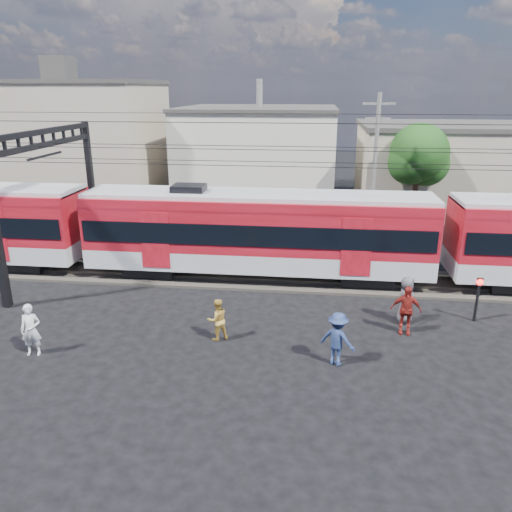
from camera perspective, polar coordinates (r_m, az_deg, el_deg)
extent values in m
plane|color=black|center=(16.99, -3.18, -12.27)|extent=(120.00, 120.00, 0.00)
cube|color=#2D2823|center=(24.10, 0.05, -2.40)|extent=(70.00, 3.40, 0.12)
cube|color=#59544C|center=(23.37, -0.17, -2.78)|extent=(70.00, 0.12, 0.12)
cube|color=#59544C|center=(24.76, 0.25, -1.52)|extent=(70.00, 0.12, 0.12)
cube|color=black|center=(27.80, -24.52, -0.61)|extent=(2.40, 2.20, 0.70)
cube|color=black|center=(25.07, -11.56, -1.24)|extent=(2.40, 2.20, 0.70)
cube|color=black|center=(23.99, 12.39, -2.22)|extent=(2.40, 2.20, 0.70)
cube|color=#ABAEB3|center=(23.73, 0.15, 0.05)|extent=(16.00, 3.00, 0.90)
cube|color=maroon|center=(23.26, 0.15, 3.91)|extent=(16.00, 3.00, 2.40)
cube|color=black|center=(23.32, 0.15, 3.31)|extent=(15.68, 3.08, 0.95)
cube|color=#ABAEB3|center=(22.97, 0.15, 6.92)|extent=(16.00, 2.60, 0.25)
cube|color=black|center=(25.53, 27.20, -2.64)|extent=(2.40, 2.20, 0.70)
cube|color=black|center=(30.12, -18.32, 7.74)|extent=(0.30, 0.30, 7.00)
cube|color=black|center=(25.73, -23.27, 12.92)|extent=(0.25, 9.30, 0.25)
cube|color=black|center=(25.78, -23.10, 11.60)|extent=(0.25, 9.30, 0.25)
cylinder|color=black|center=(22.03, -0.16, 10.25)|extent=(70.00, 0.03, 0.03)
cylinder|color=black|center=(23.41, 0.26, 10.75)|extent=(70.00, 0.03, 0.03)
cylinder|color=black|center=(21.94, -0.17, 12.06)|extent=(70.00, 0.03, 0.03)
cylinder|color=black|center=(23.32, 0.26, 12.45)|extent=(70.00, 0.03, 0.03)
cylinder|color=black|center=(19.06, -1.22, 14.98)|extent=(70.00, 0.03, 0.03)
cylinder|color=black|center=(26.00, 0.99, 15.96)|extent=(70.00, 0.03, 0.03)
cube|color=tan|center=(43.28, -20.71, 11.90)|extent=(14.00, 10.00, 9.00)
cube|color=#3F3D3A|center=(43.07, -21.45, 18.03)|extent=(14.28, 10.20, 0.30)
cube|color=beige|center=(41.92, 0.38, 11.51)|extent=(12.00, 12.00, 7.00)
cube|color=#3F3D3A|center=(41.63, 0.39, 16.50)|extent=(12.24, 12.24, 0.30)
cube|color=tan|center=(40.40, 23.34, 9.02)|extent=(16.00, 10.00, 6.00)
cube|color=#3F3D3A|center=(40.07, 23.93, 13.45)|extent=(16.32, 10.20, 0.30)
cylinder|color=slate|center=(29.87, 13.35, 9.56)|extent=(0.24, 0.24, 8.50)
cube|color=slate|center=(29.54, 13.90, 16.55)|extent=(1.80, 0.12, 0.12)
cube|color=slate|center=(29.58, 13.78, 15.01)|extent=(1.40, 0.12, 0.12)
cylinder|color=#382619|center=(33.65, 17.64, 6.19)|extent=(0.36, 0.36, 3.92)
sphere|color=#124113|center=(33.18, 18.14, 11.15)|extent=(3.64, 3.64, 3.64)
sphere|color=#124113|center=(33.68, 18.94, 9.96)|extent=(2.80, 2.80, 2.80)
imported|color=silver|center=(18.75, -24.33, -7.70)|extent=(0.75, 0.57, 1.85)
imported|color=gold|center=(18.20, -4.43, -7.25)|extent=(0.96, 0.90, 1.57)
imported|color=navy|center=(16.76, 9.29, -9.35)|extent=(1.38, 1.15, 1.85)
imported|color=maroon|center=(19.32, 16.75, -5.93)|extent=(1.15, 0.58, 1.89)
imported|color=#4C4B50|center=(20.19, 16.78, -4.84)|extent=(0.75, 1.01, 1.90)
cylinder|color=black|center=(21.31, 23.92, -4.73)|extent=(0.11, 0.11, 1.70)
sphere|color=#FF140C|center=(21.03, 24.21, -2.72)|extent=(0.26, 0.26, 0.26)
cube|color=black|center=(21.03, 24.21, -2.72)|extent=(0.24, 0.06, 0.33)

